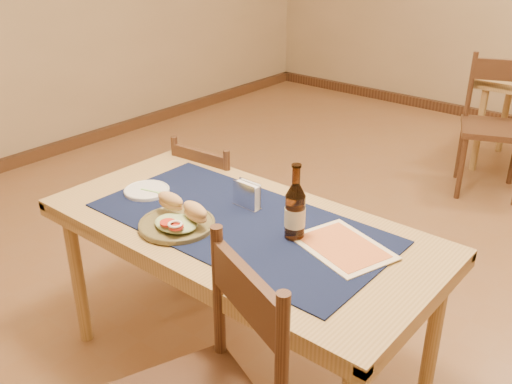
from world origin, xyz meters
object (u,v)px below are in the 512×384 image
Objects in this scene: sandwich_plate at (178,220)px; beer_bottle at (295,211)px; main_table at (240,241)px; chair_main_far at (219,207)px; napkin_holder at (247,195)px.

beer_bottle is (0.39, 0.23, 0.08)m from sandwich_plate.
sandwich_plate is (-0.16, -0.18, 0.12)m from main_table.
chair_main_far is at bearing 122.28° from sandwich_plate.
main_table is at bearing 49.62° from sandwich_plate.
main_table is 0.31m from beer_bottle.
napkin_holder is (-0.30, 0.08, -0.06)m from beer_bottle.
sandwich_plate reaches higher than napkin_holder.
chair_main_far is 1.02m from beer_bottle.
napkin_holder reaches higher than chair_main_far.
chair_main_far is (-0.58, 0.49, -0.23)m from main_table.
beer_bottle is (0.82, -0.45, 0.42)m from chair_main_far.
main_table is at bearing -40.02° from chair_main_far.
beer_bottle is at bearing 29.92° from sandwich_plate.
chair_main_far is 2.84× the size of sandwich_plate.
napkin_holder is at bearing 73.03° from sandwich_plate.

